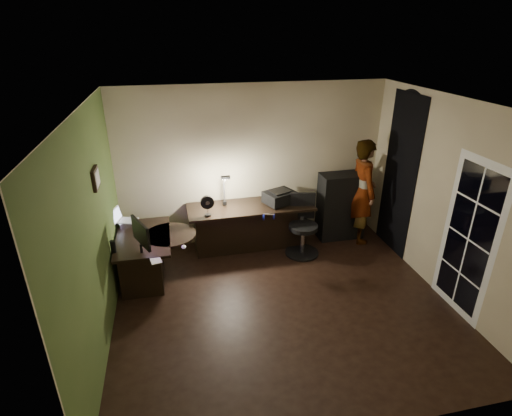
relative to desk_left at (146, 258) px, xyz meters
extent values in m
cube|color=black|center=(1.83, -1.03, -0.36)|extent=(4.50, 4.00, 0.01)
cube|color=silver|center=(1.83, -1.03, 2.35)|extent=(4.50, 4.00, 0.01)
cube|color=#BCAE8A|center=(1.83, 0.97, 0.99)|extent=(4.50, 0.01, 2.70)
cube|color=#BCAE8A|center=(1.83, -3.04, 0.99)|extent=(4.50, 0.01, 2.70)
cube|color=#BCAE8A|center=(-0.42, -1.03, 0.99)|extent=(0.01, 4.00, 2.70)
cube|color=#BCAE8A|center=(4.08, -1.03, 0.99)|extent=(0.01, 4.00, 2.70)
cube|color=#435926|center=(-0.41, -1.03, 0.99)|extent=(0.00, 4.00, 2.70)
cube|color=black|center=(4.07, 0.12, 0.94)|extent=(0.01, 0.90, 2.60)
cube|color=white|center=(4.07, -1.58, 0.69)|extent=(0.02, 0.92, 2.10)
cube|color=black|center=(-0.39, -0.58, 1.49)|extent=(0.04, 0.30, 0.25)
cube|color=black|center=(0.00, 0.00, 0.00)|extent=(0.77, 1.24, 0.71)
cube|color=black|center=(1.71, 0.60, 0.03)|extent=(2.09, 0.76, 0.78)
cube|color=black|center=(3.36, 0.66, 0.24)|extent=(0.80, 0.40, 1.19)
cube|color=silver|center=(-0.28, 0.43, 0.39)|extent=(0.27, 0.26, 0.09)
cube|color=silver|center=(-0.24, 0.43, 0.53)|extent=(0.39, 0.37, 0.22)
cube|color=black|center=(0.00, -0.46, 0.51)|extent=(0.31, 0.52, 0.35)
ellipsoid|color=silver|center=(0.56, -0.43, 0.36)|extent=(0.08, 0.11, 0.04)
cube|color=black|center=(0.02, -0.31, 0.34)|extent=(0.08, 0.14, 0.01)
cube|color=black|center=(-0.11, -0.37, 0.35)|extent=(0.09, 0.11, 0.01)
cylinder|color=black|center=(-0.36, -0.36, 0.43)|extent=(0.08, 0.08, 0.19)
cube|color=silver|center=(0.19, -0.68, 0.34)|extent=(0.17, 0.21, 0.01)
cube|color=black|center=(0.98, 0.36, 0.60)|extent=(0.22, 0.13, 0.33)
cube|color=navy|center=(1.88, 0.01, 0.49)|extent=(0.22, 0.14, 0.10)
cube|color=black|center=(2.21, 0.60, 0.54)|extent=(0.59, 0.53, 0.21)
cube|color=black|center=(1.30, 0.70, 0.74)|extent=(0.18, 0.29, 0.60)
cube|color=black|center=(2.51, 0.20, 0.15)|extent=(0.67, 0.67, 1.01)
imported|color=#D8A88C|center=(3.65, 0.48, 0.56)|extent=(0.46, 0.67, 1.83)
camera|label=1|loc=(0.53, -5.31, 3.12)|focal=28.00mm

